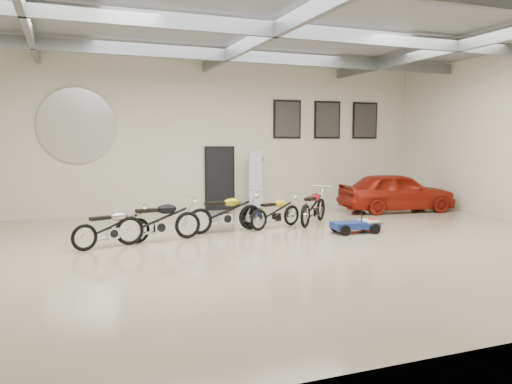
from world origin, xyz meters
name	(u,v)px	position (x,y,z in m)	size (l,w,h in m)	color
floor	(275,245)	(0.00, 0.00, 0.00)	(16.00, 12.00, 0.01)	tan
ceiling	(276,18)	(0.00, 0.00, 5.00)	(16.00, 12.00, 0.01)	gray
back_wall	(205,136)	(0.00, 6.00, 2.50)	(16.00, 0.02, 5.00)	beige
ceiling_beams	(276,30)	(0.00, 0.00, 4.75)	(15.80, 11.80, 0.32)	slate
door	(220,179)	(0.50, 5.95, 1.05)	(0.92, 0.08, 2.10)	black
logo_plaque	(77,126)	(-4.00, 5.95, 2.80)	(2.30, 0.06, 1.16)	silver
poster_left	(287,119)	(3.00, 5.96, 3.10)	(1.05, 0.08, 1.35)	black
poster_mid	(327,120)	(4.60, 5.96, 3.10)	(1.05, 0.08, 1.35)	black
poster_right	(365,121)	(6.20, 5.96, 3.10)	(1.05, 0.08, 1.35)	black
oil_sign	(258,159)	(1.90, 5.95, 1.70)	(0.72, 0.10, 0.72)	white
banner_stand	(256,181)	(1.63, 5.50, 0.98)	(0.53, 0.21, 1.96)	white
motorcycle_silver	(112,226)	(-3.45, 1.15, 0.47)	(1.81, 0.56, 0.94)	silver
motorcycle_black	(159,219)	(-2.36, 1.35, 0.53)	(2.04, 0.63, 1.06)	silver
motorcycle_gold	(226,211)	(-0.53, 2.00, 0.54)	(2.06, 0.64, 1.07)	silver
motorcycle_yellow	(276,211)	(0.90, 2.07, 0.46)	(1.77, 0.55, 0.92)	silver
motorcycle_red	(313,206)	(2.17, 2.30, 0.52)	(2.01, 0.62, 1.05)	silver
go_kart	(359,222)	(2.65, 0.67, 0.27)	(1.49, 0.67, 0.54)	navy
vintage_car	(396,192)	(5.91, 3.54, 0.65)	(3.83, 1.55, 1.31)	maroon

